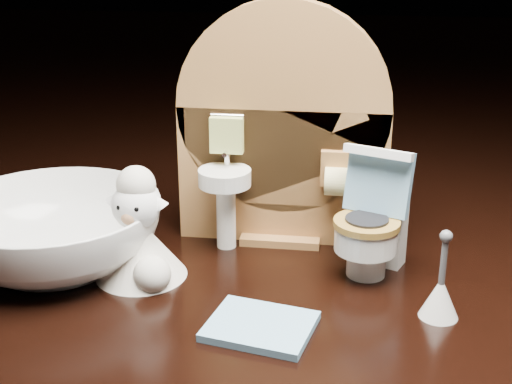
# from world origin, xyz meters

# --- Properties ---
(backdrop_panel) EXTENTS (0.13, 0.05, 0.15)m
(backdrop_panel) POSITION_xyz_m (-0.00, 0.06, 0.07)
(backdrop_panel) COLOR #986635
(backdrop_panel) RESTS_ON ground
(toy_toilet) EXTENTS (0.04, 0.05, 0.07)m
(toy_toilet) POSITION_xyz_m (0.06, 0.03, 0.03)
(toy_toilet) COLOR white
(toy_toilet) RESTS_ON ground
(bath_mat) EXTENTS (0.06, 0.05, 0.00)m
(bath_mat) POSITION_xyz_m (0.00, -0.05, 0.00)
(bath_mat) COLOR #74A9C9
(bath_mat) RESTS_ON ground
(toilet_brush) EXTENTS (0.02, 0.02, 0.05)m
(toilet_brush) POSITION_xyz_m (0.09, -0.02, 0.01)
(toilet_brush) COLOR white
(toilet_brush) RESTS_ON ground
(plush_lamb) EXTENTS (0.05, 0.05, 0.07)m
(plush_lamb) POSITION_xyz_m (-0.07, 0.00, 0.02)
(plush_lamb) COLOR silver
(plush_lamb) RESTS_ON ground
(ceramic_bowl) EXTENTS (0.14, 0.14, 0.04)m
(ceramic_bowl) POSITION_xyz_m (-0.13, 0.01, 0.02)
(ceramic_bowl) COLOR white
(ceramic_bowl) RESTS_ON ground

